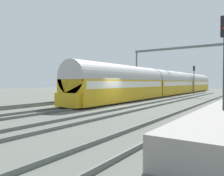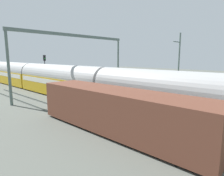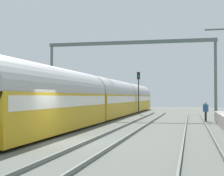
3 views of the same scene
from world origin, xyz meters
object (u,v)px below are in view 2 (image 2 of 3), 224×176
(passenger_train, at_px, (60,80))
(person_crossing, at_px, (131,83))
(catenary_gantry, at_px, (76,49))
(railway_signal_far, at_px, (45,67))
(freight_car, at_px, (117,111))

(passenger_train, distance_m, person_crossing, 10.51)
(passenger_train, bearing_deg, catenary_gantry, -20.38)
(catenary_gantry, bearing_deg, passenger_train, 159.62)
(passenger_train, height_order, railway_signal_far, railway_signal_far)
(person_crossing, bearing_deg, passenger_train, 9.03)
(person_crossing, height_order, catenary_gantry, catenary_gantry)
(freight_car, bearing_deg, catenary_gantry, 63.23)
(freight_car, height_order, catenary_gantry, catenary_gantry)
(catenary_gantry, bearing_deg, person_crossing, -26.31)
(freight_car, relative_size, person_crossing, 7.51)
(freight_car, bearing_deg, person_crossing, 33.53)
(freight_car, height_order, person_crossing, freight_car)
(passenger_train, relative_size, freight_car, 3.78)
(passenger_train, relative_size, railway_signal_far, 9.42)
(railway_signal_far, distance_m, catenary_gantry, 8.42)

